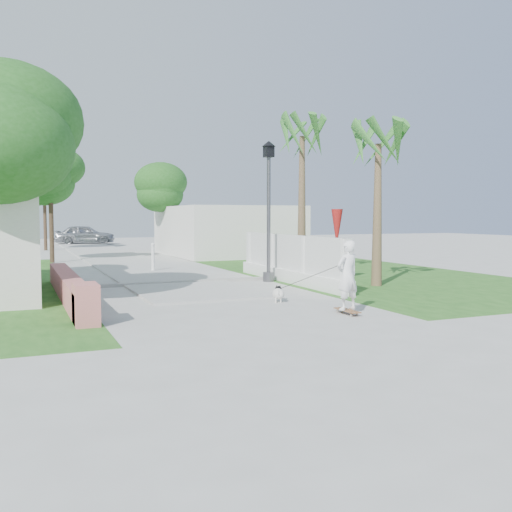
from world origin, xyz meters
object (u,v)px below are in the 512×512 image
street_lamp (269,205)px  patio_umbrella (337,229)px  parked_car (85,235)px  bollard (153,256)px  skateboarder (316,278)px  dog (278,293)px

street_lamp → patio_umbrella: 2.27m
street_lamp → parked_car: size_ratio=1.04×
bollard → skateboarder: 9.96m
bollard → patio_umbrella: (4.60, -5.50, 1.10)m
bollard → dog: (1.14, -8.55, -0.37)m
patio_umbrella → parked_car: 28.56m
patio_umbrella → street_lamp: bearing=152.2°
bollard → parked_car: bearing=89.9°
dog → parked_car: bearing=116.9°
bollard → dog: 8.63m
skateboarder → parked_car: size_ratio=0.64×
street_lamp → dog: bearing=-111.1°
street_lamp → patio_umbrella: street_lamp is taller
street_lamp → dog: size_ratio=8.18×
patio_umbrella → skateboarder: bearing=-125.9°
patio_umbrella → skateboarder: 5.46m
street_lamp → patio_umbrella: (1.90, -1.00, -0.74)m
street_lamp → dog: street_lamp is taller
parked_car → bollard: bearing=-169.0°
street_lamp → skateboarder: bearing=-103.2°
skateboarder → bollard: bearing=-92.9°
dog → patio_umbrella: bearing=66.3°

